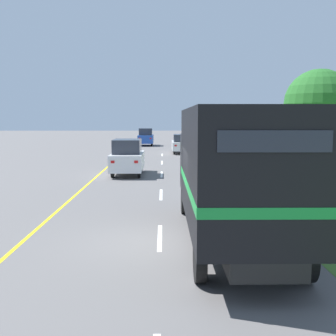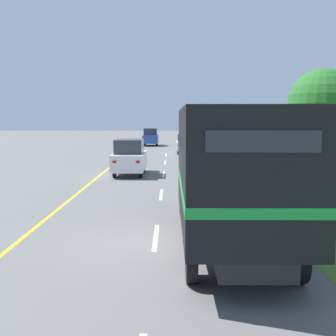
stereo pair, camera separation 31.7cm
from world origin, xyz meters
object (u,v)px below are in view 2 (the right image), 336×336
(lead_car_blue_ahead, at_px, (151,137))
(lead_car_white_ahead, at_px, (186,144))
(horse_trailer_truck, at_px, (229,170))
(lead_car_white, at_px, (130,157))
(roadside_tree_mid, at_px, (323,104))
(highway_sign, at_px, (317,151))

(lead_car_blue_ahead, bearing_deg, lead_car_white_ahead, -70.68)
(horse_trailer_truck, height_order, lead_car_white_ahead, horse_trailer_truck)
(lead_car_white, distance_m, roadside_tree_mid, 14.21)
(lead_car_blue_ahead, bearing_deg, horse_trailer_truck, -84.39)
(lead_car_white, bearing_deg, highway_sign, -40.81)
(lead_car_white, relative_size, lead_car_blue_ahead, 1.04)
(lead_car_white_ahead, xyz_separation_m, roadside_tree_mid, (9.09, -10.23, 3.38))
(lead_car_white, xyz_separation_m, roadside_tree_mid, (12.92, 4.94, 3.26))
(lead_car_white_ahead, bearing_deg, roadside_tree_mid, -48.38)
(highway_sign, xyz_separation_m, roadside_tree_mid, (4.52, 12.18, 2.34))
(horse_trailer_truck, bearing_deg, lead_car_white, 105.84)
(horse_trailer_truck, bearing_deg, highway_sign, 55.52)
(lead_car_white_ahead, xyz_separation_m, lead_car_blue_ahead, (-3.84, 10.94, 0.12))
(lead_car_blue_ahead, bearing_deg, lead_car_white, -89.98)
(highway_sign, bearing_deg, lead_car_white, 139.19)
(highway_sign, relative_size, roadside_tree_mid, 0.45)
(roadside_tree_mid, bearing_deg, lead_car_blue_ahead, 121.40)
(lead_car_white_ahead, bearing_deg, highway_sign, -78.48)
(lead_car_white_ahead, height_order, roadside_tree_mid, roadside_tree_mid)
(lead_car_white, height_order, highway_sign, highway_sign)
(lead_car_blue_ahead, height_order, roadside_tree_mid, roadside_tree_mid)
(lead_car_blue_ahead, distance_m, roadside_tree_mid, 25.02)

